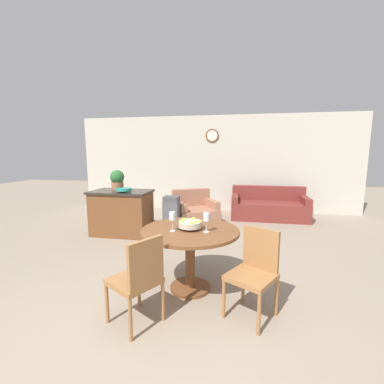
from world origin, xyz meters
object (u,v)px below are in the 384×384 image
wine_glass_left (172,217)px  wine_glass_right (206,218)px  fruit_bowl (190,224)px  armchair (195,213)px  dining_chair_near_left (139,277)px  teal_bowl (124,190)px  dining_chair_near_right (255,268)px  couch (269,207)px  potted_plant (117,179)px  dining_table (190,243)px  trash_bin (172,215)px  kitchen_island (122,212)px

wine_glass_left → wine_glass_right: size_ratio=1.00×
fruit_bowl → armchair: size_ratio=0.24×
dining_chair_near_left → teal_bowl: (-1.31, 2.48, 0.45)m
dining_chair_near_right → wine_glass_left: (-0.92, 0.24, 0.43)m
couch → dining_chair_near_right: bearing=-97.8°
potted_plant → fruit_bowl: bearing=-46.4°
fruit_bowl → couch: bearing=70.9°
dining_table → wine_glass_left: (-0.19, -0.11, 0.34)m
dining_chair_near_left → wine_glass_right: wine_glass_right is taller
dining_chair_near_left → trash_bin: size_ratio=1.14×
wine_glass_right → teal_bowl: 2.60m
dining_chair_near_right → dining_table: bearing=5.1°
fruit_bowl → teal_bowl: size_ratio=0.95×
dining_chair_near_left → armchair: dining_chair_near_left is taller
dining_chair_near_left → fruit_bowl: bearing=5.1°
dining_table → wine_glass_left: 0.40m
kitchen_island → potted_plant: size_ratio=2.94×
dining_table → fruit_bowl: size_ratio=4.08×
dining_chair_near_right → teal_bowl: 3.21m
dining_table → dining_chair_near_left: size_ratio=1.31×
fruit_bowl → kitchen_island: size_ratio=0.24×
dining_chair_near_right → teal_bowl: (-2.40, 2.09, 0.45)m
dining_table → wine_glass_left: size_ratio=5.13×
wine_glass_right → kitchen_island: bearing=135.6°
wine_glass_left → armchair: (-0.25, 2.92, -0.65)m
teal_bowl → trash_bin: teal_bowl is taller
dining_chair_near_left → wine_glass_right: (0.56, 0.66, 0.43)m
wine_glass_right → kitchen_island: wine_glass_right is taller
dining_chair_near_left → couch: (1.66, 4.52, -0.22)m
dining_chair_near_left → wine_glass_left: (0.17, 0.62, 0.43)m
wine_glass_left → trash_bin: bearing=105.4°
wine_glass_left → dining_chair_near_right: bearing=-14.5°
couch → potted_plant: bearing=-151.6°
wine_glass_right → couch: bearing=74.0°
wine_glass_right → kitchen_island: 2.83m
teal_bowl → couch: teal_bowl is taller
fruit_bowl → kitchen_island: bearing=133.6°
trash_bin → armchair: 0.80m
potted_plant → trash_bin: (1.14, 0.07, -0.72)m
kitchen_island → trash_bin: 1.02m
dining_chair_near_left → couch: dining_chair_near_left is taller
dining_chair_near_right → wine_glass_right: 0.74m
dining_table → dining_chair_near_left: bearing=-115.6°
dining_chair_near_left → potted_plant: (-1.58, 2.77, 0.61)m
dining_table → potted_plant: bearing=133.6°
fruit_bowl → wine_glass_left: (-0.19, -0.11, 0.10)m
dining_table → teal_bowl: bearing=133.6°
fruit_bowl → armchair: 2.89m
teal_bowl → trash_bin: (0.86, 0.36, -0.56)m
trash_bin → dining_table: bearing=-69.2°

